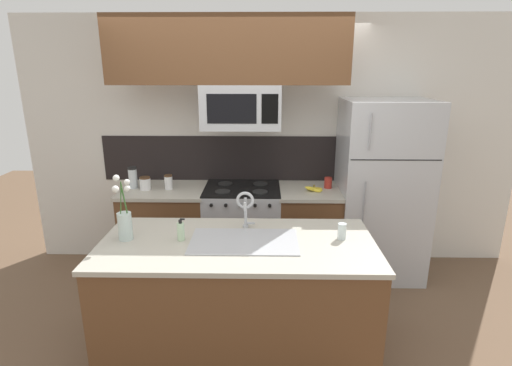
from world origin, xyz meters
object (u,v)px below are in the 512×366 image
at_px(spare_glass, 342,231).
at_px(storage_jar_tall, 133,178).
at_px(sink_faucet, 245,205).
at_px(dish_soap_bottle, 181,231).
at_px(banana_bunch, 314,189).
at_px(flower_vase, 125,222).
at_px(storage_jar_medium, 145,183).
at_px(storage_jar_short, 169,182).
at_px(coffee_tin, 328,183).
at_px(refrigerator, 381,190).
at_px(stove_range, 243,230).
at_px(microwave, 241,107).

bearing_deg(spare_glass, storage_jar_tall, 147.36).
xyz_separation_m(sink_faucet, dish_soap_bottle, (-0.45, -0.20, -0.13)).
bearing_deg(sink_faucet, banana_bunch, 56.78).
bearing_deg(dish_soap_bottle, storage_jar_tall, 120.46).
bearing_deg(banana_bunch, flower_vase, -142.02).
height_order(storage_jar_medium, dish_soap_bottle, dish_soap_bottle).
height_order(sink_faucet, spare_glass, sink_faucet).
height_order(storage_jar_short, spare_glass, storage_jar_short).
distance_m(coffee_tin, flower_vase, 2.07).
distance_m(storage_jar_short, banana_bunch, 1.45).
distance_m(refrigerator, storage_jar_medium, 2.37).
distance_m(storage_jar_tall, storage_jar_short, 0.37).
distance_m(refrigerator, storage_jar_tall, 2.50).
xyz_separation_m(stove_range, storage_jar_medium, (-0.97, -0.03, 0.51)).
height_order(storage_jar_medium, storage_jar_short, storage_jar_short).
height_order(storage_jar_medium, coffee_tin, storage_jar_medium).
bearing_deg(spare_glass, refrigerator, 62.77).
distance_m(storage_jar_medium, flower_vase, 1.20).
bearing_deg(banana_bunch, coffee_tin, 36.01).
distance_m(storage_jar_short, dish_soap_bottle, 1.27).
xyz_separation_m(refrigerator, dish_soap_bottle, (-1.77, -1.25, 0.08)).
distance_m(microwave, banana_bunch, 1.07).
xyz_separation_m(microwave, banana_bunch, (0.72, -0.04, -0.80)).
relative_size(refrigerator, coffee_tin, 16.36).
bearing_deg(storage_jar_short, refrigerator, 0.93).
bearing_deg(flower_vase, stove_range, 57.78).
xyz_separation_m(storage_jar_short, coffee_tin, (1.61, 0.06, -0.02)).
distance_m(stove_range, dish_soap_bottle, 1.39).
xyz_separation_m(spare_glass, flower_vase, (-1.55, -0.03, 0.07)).
xyz_separation_m(refrigerator, spare_glass, (-0.62, -1.21, 0.07)).
relative_size(storage_jar_short, spare_glass, 1.24).
bearing_deg(spare_glass, flower_vase, -178.85).
distance_m(storage_jar_medium, spare_glass, 2.09).
bearing_deg(storage_jar_medium, spare_glass, -33.52).
relative_size(storage_jar_tall, storage_jar_medium, 1.70).
distance_m(coffee_tin, dish_soap_bottle, 1.78).
relative_size(storage_jar_short, coffee_tin, 1.33).
relative_size(stove_range, banana_bunch, 4.91).
relative_size(storage_jar_short, sink_faucet, 0.48).
distance_m(refrigerator, sink_faucet, 1.70).
bearing_deg(spare_glass, sink_faucet, 167.29).
bearing_deg(storage_jar_short, flower_vase, -91.48).
bearing_deg(stove_range, banana_bunch, -4.91).
xyz_separation_m(storage_jar_medium, flower_vase, (0.20, -1.19, 0.07)).
height_order(microwave, dish_soap_bottle, microwave).
relative_size(sink_faucet, flower_vase, 0.67).
bearing_deg(dish_soap_bottle, storage_jar_medium, 116.51).
relative_size(stove_range, coffee_tin, 8.45).
xyz_separation_m(microwave, dish_soap_bottle, (-0.37, -1.21, -0.75)).
height_order(stove_range, storage_jar_medium, storage_jar_medium).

